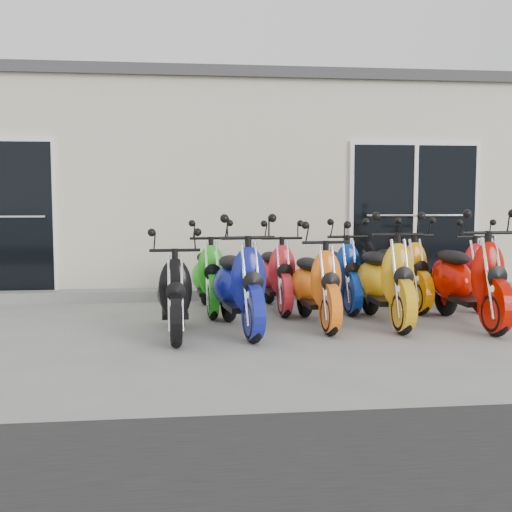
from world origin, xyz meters
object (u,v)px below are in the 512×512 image
Objects in this scene: scooter_back_green at (208,265)px; scooter_back_yellow at (400,262)px; scooter_front_black at (175,281)px; scooter_back_red at (276,265)px; scooter_back_blue at (338,263)px; scooter_front_blue at (239,272)px; scooter_back_extra at (461,262)px; scooter_front_orange_a at (316,273)px; scooter_front_red at (469,267)px; scooter_front_orange_b at (385,268)px.

scooter_back_green is 2.55m from scooter_back_yellow.
scooter_back_green is (0.42, 1.43, 0.02)m from scooter_front_black.
scooter_back_green is at bearing 71.88° from scooter_front_black.
scooter_back_red is 0.82m from scooter_back_blue.
scooter_front_blue reaches higher than scooter_back_extra.
scooter_back_yellow is at bearing -3.71° from scooter_back_red.
scooter_front_red is at bearing -9.25° from scooter_front_orange_a.
scooter_front_orange_b is at bearing -30.46° from scooter_back_green.
scooter_back_blue is (0.82, -0.01, 0.01)m from scooter_back_red.
scooter_front_red is 1.28m from scooter_back_yellow.
scooter_front_orange_b is at bearing -3.28° from scooter_front_orange_a.
scooter_front_orange_b reaches higher than scooter_front_black.
scooter_front_black is 0.98× the size of scooter_back_red.
scooter_front_orange_b is at bearing -145.84° from scooter_back_extra.
scooter_back_yellow is (2.26, 1.26, -0.04)m from scooter_front_blue.
scooter_front_orange_a is 0.81m from scooter_front_orange_b.
scooter_front_orange_b is 1.11× the size of scooter_back_red.
scooter_back_yellow is at bearing 23.70° from scooter_front_black.
scooter_front_black is at bearing -135.06° from scooter_back_red.
scooter_back_red is (0.88, 0.01, -0.00)m from scooter_back_green.
scooter_back_green is at bearing 134.84° from scooter_front_orange_a.
scooter_back_blue reaches higher than scooter_back_green.
scooter_front_orange_a is 1.01× the size of scooter_back_blue.
scooter_front_orange_b is 1.75m from scooter_back_extra.
scooter_back_extra is at bearing 14.23° from scooter_front_blue.
scooter_back_yellow is at bearing 178.41° from scooter_back_extra.
scooter_back_yellow reaches higher than scooter_back_blue.
scooter_front_black is 0.98× the size of scooter_back_extra.
scooter_back_yellow reaches higher than scooter_back_extra.
scooter_front_black is 0.89× the size of scooter_front_blue.
scooter_front_orange_b is (2.42, 0.38, 0.07)m from scooter_front_black.
scooter_front_orange_b reaches higher than scooter_back_extra.
scooter_front_blue is 1.73m from scooter_front_orange_b.
scooter_back_extra is at bearing 22.15° from scooter_front_orange_a.
scooter_back_green is 1.01× the size of scooter_back_extra.
scooter_back_yellow reaches higher than scooter_front_black.
scooter_front_orange_a is at bearing 179.74° from scooter_front_orange_b.
scooter_back_extra is at bearing -3.89° from scooter_back_blue.
scooter_back_blue is 1.70m from scooter_back_extra.
scooter_front_orange_b is 0.95m from scooter_front_red.
scooter_back_green is (-1.19, 1.06, -0.01)m from scooter_front_orange_a.
scooter_front_orange_b is 0.98× the size of scooter_front_red.
scooter_front_red is at bearing -25.47° from scooter_back_green.
scooter_back_yellow is (2.96, 1.42, 0.03)m from scooter_front_black.
scooter_back_green is at bearing 155.35° from scooter_front_red.
scooter_front_red is at bearing -7.21° from scooter_front_blue.
scooter_back_extra is at bearing -2.99° from scooter_back_red.
scooter_front_black is at bearing -170.38° from scooter_front_orange_a.
scooter_front_red reaches higher than scooter_front_orange_b.
scooter_back_extra is at bearing -2.60° from scooter_back_green.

